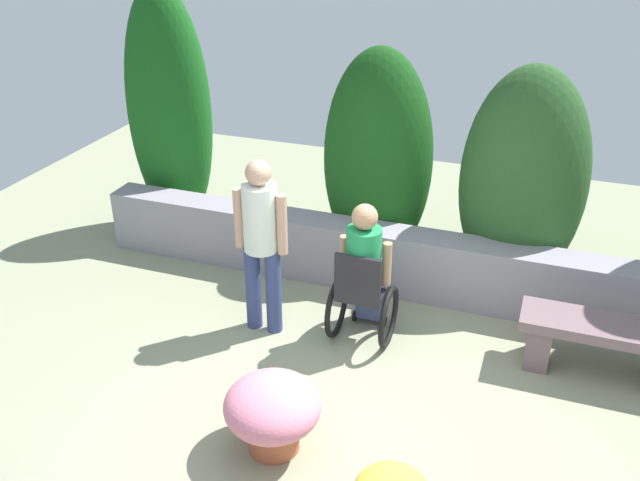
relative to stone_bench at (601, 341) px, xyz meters
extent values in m
plane|color=gray|center=(-1.70, -1.32, -0.32)|extent=(11.46, 11.46, 0.00)
cube|color=gray|center=(-1.70, 0.72, 0.01)|extent=(6.70, 0.36, 0.65)
ellipsoid|color=#16561A|center=(-4.69, 1.32, 1.07)|extent=(0.99, 0.69, 2.77)
ellipsoid|color=#164916|center=(-2.27, 1.24, 0.83)|extent=(1.12, 0.78, 2.29)
ellipsoid|color=#275023|center=(-0.84, 1.21, 0.81)|extent=(1.19, 0.83, 2.25)
cube|color=#6F585E|center=(-0.48, 0.00, -0.12)|extent=(0.20, 0.37, 0.40)
cube|color=#6F585E|center=(0.00, 0.00, 0.13)|extent=(1.32, 0.43, 0.09)
cube|color=black|center=(-1.98, -0.20, 0.18)|extent=(0.40, 0.40, 0.06)
cube|color=black|center=(-1.98, -0.38, 0.41)|extent=(0.40, 0.04, 0.40)
cube|color=black|center=(-1.98, 0.12, -0.22)|extent=(0.28, 0.12, 0.03)
torus|color=black|center=(-2.22, -0.20, -0.04)|extent=(0.05, 0.56, 0.56)
torus|color=black|center=(-1.74, -0.20, -0.04)|extent=(0.05, 0.56, 0.56)
cylinder|color=black|center=(-2.12, 0.05, -0.27)|extent=(0.03, 0.10, 0.10)
cylinder|color=black|center=(-1.84, 0.05, -0.27)|extent=(0.03, 0.10, 0.10)
cube|color=#404D77|center=(-1.98, -0.10, 0.29)|extent=(0.30, 0.40, 0.16)
cube|color=#404D77|center=(-1.98, 0.10, -0.05)|extent=(0.26, 0.14, 0.43)
cylinder|color=#1F8B4C|center=(-1.98, -0.22, 0.54)|extent=(0.30, 0.30, 0.50)
cylinder|color=tan|center=(-2.17, -0.16, 0.46)|extent=(0.08, 0.08, 0.40)
cylinder|color=tan|center=(-1.79, -0.16, 0.46)|extent=(0.08, 0.08, 0.40)
sphere|color=tan|center=(-1.98, -0.22, 0.90)|extent=(0.22, 0.22, 0.22)
cylinder|color=navy|center=(-2.97, -0.33, 0.09)|extent=(0.14, 0.14, 0.82)
cylinder|color=navy|center=(-2.77, -0.33, 0.09)|extent=(0.14, 0.14, 0.82)
cylinder|color=silver|center=(-2.87, -0.33, 0.80)|extent=(0.30, 0.30, 0.60)
cylinder|color=tan|center=(-3.07, -0.33, 0.77)|extent=(0.09, 0.09, 0.54)
cylinder|color=tan|center=(-2.67, -0.33, 0.77)|extent=(0.09, 0.09, 0.54)
sphere|color=tan|center=(-2.87, -0.33, 1.21)|extent=(0.22, 0.22, 0.22)
cylinder|color=#A85335|center=(-2.19, -1.70, -0.18)|extent=(0.37, 0.37, 0.27)
ellipsoid|color=#295223|center=(-2.19, -1.70, 0.01)|extent=(0.41, 0.41, 0.14)
ellipsoid|color=pink|center=(-2.19, -1.70, 0.07)|extent=(0.70, 0.70, 0.40)
camera|label=1|loc=(-0.60, -5.18, 3.37)|focal=39.14mm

